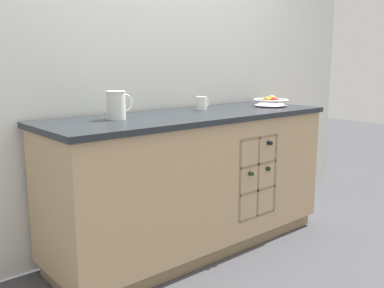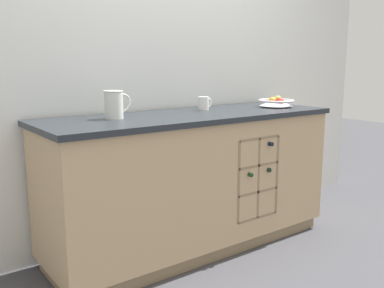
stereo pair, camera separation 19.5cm
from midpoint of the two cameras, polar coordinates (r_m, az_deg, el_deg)
name	(u,v)px [view 1 (the left image)]	position (r m, az deg, el deg)	size (l,w,h in m)	color
ground_plane	(192,246)	(3.07, -1.87, -13.43)	(14.00, 14.00, 0.00)	#424247
back_wall	(157,61)	(3.11, -6.53, 11.00)	(4.40, 0.06, 2.55)	silver
kitchen_island	(193,181)	(2.91, -1.86, -4.92)	(2.03, 0.68, 0.93)	#8B7354
fruit_bowl	(271,101)	(3.33, 8.83, 5.62)	(0.27, 0.27, 0.08)	silver
white_pitcher	(117,104)	(2.58, -12.19, 5.18)	(0.17, 0.12, 0.17)	silver
ceramic_mug	(202,103)	(3.04, -0.53, 5.46)	(0.11, 0.07, 0.09)	white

